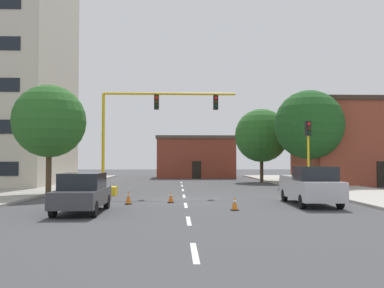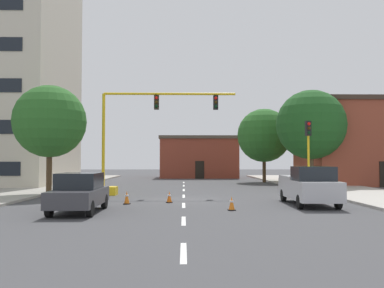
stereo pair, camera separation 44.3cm
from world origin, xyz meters
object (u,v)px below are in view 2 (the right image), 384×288
Objects in this scene: tree_left_near at (50,122)px; traffic_cone_roadside_a at (127,197)px; traffic_cone_roadside_c at (169,197)px; tree_right_far at (264,135)px; pickup_truck_silver at (309,186)px; traffic_signal_gantry at (123,160)px; traffic_light_pole_right at (308,141)px; tree_right_mid at (311,125)px; traffic_cone_roadside_b at (232,204)px; sedan_dark_gray_near_left at (79,192)px.

tree_left_near is 8.90m from traffic_cone_roadside_a.
traffic_cone_roadside_c is at bearing -29.23° from tree_left_near.
tree_right_far is 22.76m from pickup_truck_silver.
traffic_signal_gantry reaches higher than traffic_cone_roadside_c.
tree_left_near is at bearing 176.94° from traffic_light_pole_right.
tree_right_mid is at bearing 72.51° from pickup_truck_silver.
tree_left_near is 10.09× the size of traffic_cone_roadside_a.
tree_left_near reaches higher than traffic_cone_roadside_b.
traffic_signal_gantry reaches higher than traffic_cone_roadside_a.
tree_right_mid is at bearing 44.17° from traffic_cone_roadside_a.
traffic_light_pole_right is at bearing 31.81° from sedan_dark_gray_near_left.
tree_right_mid is at bearing 47.58° from sedan_dark_gray_near_left.
tree_right_mid is at bearing 26.94° from traffic_signal_gantry.
tree_right_far is at bearing 88.36° from traffic_light_pole_right.
tree_right_far is 25.69m from traffic_cone_roadside_b.
traffic_light_pole_right is at bearing -91.64° from tree_right_far.
tree_left_near is 11.19× the size of traffic_cone_roadside_b.
traffic_cone_roadside_a is (1.09, -5.87, -1.93)m from traffic_signal_gantry.
pickup_truck_silver is (-1.97, -22.33, -3.91)m from tree_right_far.
traffic_signal_gantry is 6.28m from traffic_cone_roadside_a.
pickup_truck_silver is 4.79m from traffic_cone_roadside_b.
traffic_cone_roadside_b is 4.66m from traffic_cone_roadside_c.
tree_left_near is at bearing -171.29° from traffic_signal_gantry.
tree_right_far reaches higher than traffic_signal_gantry.
traffic_signal_gantry reaches higher than sedan_dark_gray_near_left.
traffic_cone_roadside_a reaches higher than traffic_cone_roadside_c.
tree_right_far is (0.50, 17.39, 1.36)m from traffic_light_pole_right.
traffic_signal_gantry is 12.15m from traffic_light_pole_right.
traffic_cone_roadside_b is (-5.70, -7.12, -3.21)m from traffic_light_pole_right.
tree_right_mid is 19.97m from traffic_cone_roadside_a.
tree_right_mid is 17.99m from traffic_cone_roadside_c.
tree_left_near is 0.93× the size of tree_right_far.
tree_right_mid is 1.85× the size of sedan_dark_gray_near_left.
tree_right_mid reaches higher than tree_left_near.
sedan_dark_gray_near_left is (-15.49, -16.96, -4.45)m from tree_right_mid.
traffic_light_pole_right is 0.62× the size of tree_right_far.
tree_right_far reaches higher than traffic_cone_roadside_b.
traffic_cone_roadside_b is (5.19, -2.84, -0.03)m from traffic_cone_roadside_a.
traffic_cone_roadside_a is at bearing 151.30° from traffic_cone_roadside_b.
traffic_cone_roadside_b is at bearing -50.13° from traffic_cone_roadside_c.
tree_left_near is at bearing 150.77° from traffic_cone_roadside_c.
traffic_cone_roadside_a is at bearing -117.73° from tree_right_far.
pickup_truck_silver is 7.67× the size of traffic_cone_roadside_a.
traffic_signal_gantry is at bearing -153.06° from tree_right_mid.
pickup_truck_silver is at bearing -11.01° from traffic_cone_roadside_c.
sedan_dark_gray_near_left is at bearing -132.42° from tree_right_mid.
traffic_signal_gantry is at bearing 122.65° from traffic_cone_roadside_c.
tree_right_far is at bearing 62.27° from traffic_cone_roadside_a.
traffic_cone_roadside_a is at bearing -161.57° from traffic_cone_roadside_c.
tree_right_far is 24.89m from traffic_cone_roadside_a.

